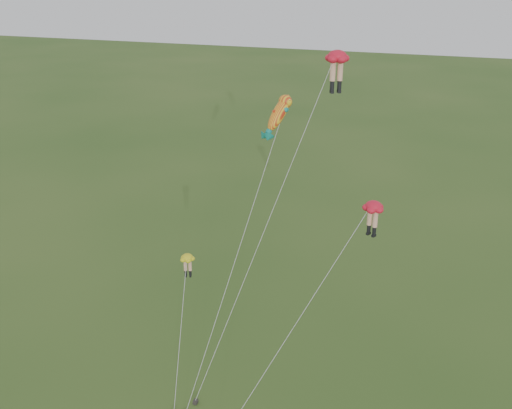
% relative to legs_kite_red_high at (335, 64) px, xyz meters
% --- Properties ---
extents(ground, '(300.00, 300.00, 0.00)m').
position_rel_legs_kite_red_high_xyz_m(ground, '(-5.75, -9.86, -19.75)').
color(ground, '#2C4D1B').
rests_on(ground, ground).
extents(legs_kite_red_high, '(7.21, 11.23, 20.61)m').
position_rel_legs_kite_red_high_xyz_m(legs_kite_red_high, '(0.00, 0.00, 0.00)').
color(legs_kite_red_high, red).
rests_on(legs_kite_red_high, ground).
extents(legs_kite_red_mid, '(7.75, 10.64, 12.54)m').
position_rel_legs_kite_red_high_xyz_m(legs_kite_red_mid, '(3.27, -3.85, -7.95)').
color(legs_kite_red_mid, red).
rests_on(legs_kite_red_mid, ground).
extents(legs_kite_yellow, '(1.98, 6.48, 8.14)m').
position_rel_legs_kite_red_high_xyz_m(legs_kite_yellow, '(-7.93, -5.91, -12.30)').
color(legs_kite_yellow, yellow).
rests_on(legs_kite_yellow, ground).
extents(fish_kite, '(4.14, 10.93, 18.22)m').
position_rel_legs_kite_red_high_xyz_m(fish_kite, '(-3.02, -1.95, -2.93)').
color(fish_kite, yellow).
rests_on(fish_kite, ground).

